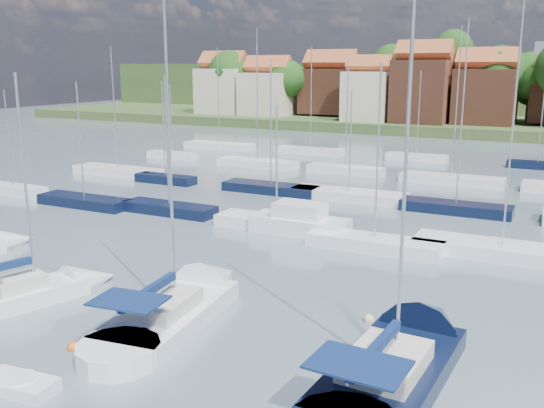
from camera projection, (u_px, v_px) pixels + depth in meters
The scene contains 9 objects.
ground at pixel (435, 190), 58.32m from camera, with size 260.00×260.00×0.00m, color #495663.
sailboat_left at pixel (43, 292), 31.14m from camera, with size 5.02×9.30×12.36m.
sailboat_centre at pixel (187, 303), 29.77m from camera, with size 4.98×13.35×17.63m.
sailboat_navy at pixel (407, 354), 24.52m from camera, with size 4.35×14.06×19.13m.
tender at pixel (19, 385), 22.34m from camera, with size 2.99×1.60×0.62m.
buoy_c at pixel (73, 350), 25.60m from camera, with size 0.50×0.50×0.50m, color #D85914.
buoy_e at pixel (369, 321), 28.43m from camera, with size 0.50×0.50×0.50m, color beige.
marina_field at pixel (446, 197), 53.17m from camera, with size 79.62×41.41×15.93m.
far_shore_town at pixel (535, 97), 136.86m from camera, with size 212.46×90.00×22.27m.
Camera 1 is at (11.76, -18.10, 11.77)m, focal length 40.00 mm.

